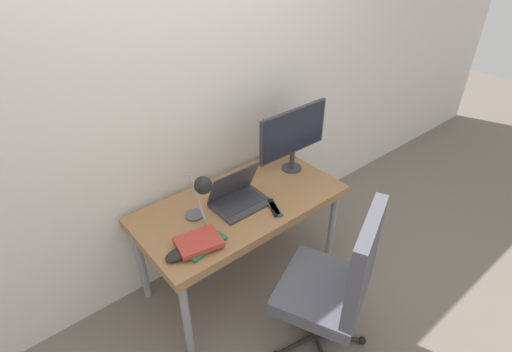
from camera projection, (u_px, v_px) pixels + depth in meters
name	position (u px, v px, depth m)	size (l,w,h in m)	color
ground_plane	(273.00, 305.00, 2.81)	(12.00, 12.00, 0.00)	#70665B
wall_back	(199.00, 99.00, 2.58)	(8.00, 0.05, 2.60)	silver
desk	(241.00, 210.00, 2.68)	(1.39, 0.70, 0.71)	#996B42
laptop	(238.00, 197.00, 2.60)	(0.36, 0.26, 0.25)	#38383D
monitor	(293.00, 134.00, 2.83)	(0.61, 0.15, 0.48)	#333338
desk_lamp	(201.00, 191.00, 2.31)	(0.12, 0.25, 0.36)	#4C4C51
office_chair	(339.00, 281.00, 2.25)	(0.67, 0.65, 1.06)	black
book_stack	(200.00, 242.00, 2.28)	(0.30, 0.23, 0.05)	#286B47
tv_remote	(274.00, 208.00, 2.58)	(0.11, 0.18, 0.02)	black
media_remote	(275.00, 210.00, 2.56)	(0.07, 0.15, 0.02)	#4C4C51
game_controller	(178.00, 254.00, 2.21)	(0.16, 0.09, 0.04)	black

